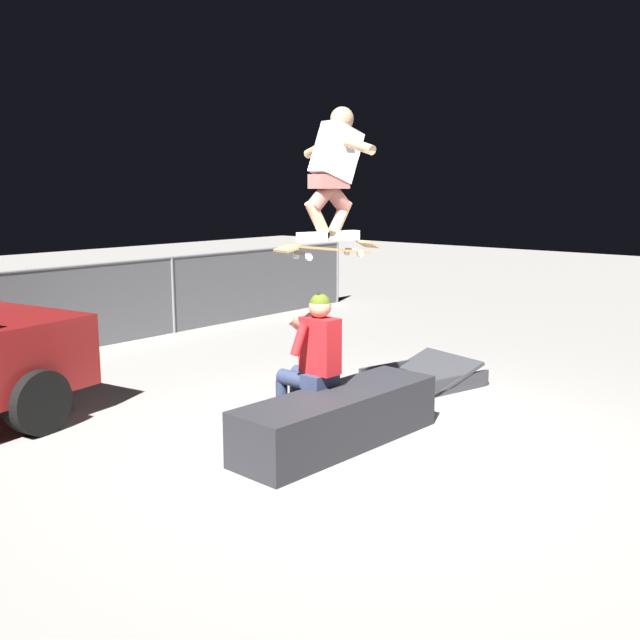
# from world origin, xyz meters

# --- Properties ---
(ground_plane) EXTENTS (40.00, 40.00, 0.00)m
(ground_plane) POSITION_xyz_m (0.00, 0.00, 0.00)
(ground_plane) COLOR gray
(ledge_box_main) EXTENTS (2.10, 0.69, 0.47)m
(ledge_box_main) POSITION_xyz_m (-0.19, 0.20, 0.23)
(ledge_box_main) COLOR #28282D
(ledge_box_main) RESTS_ON ground
(person_sitting_on_ledge) EXTENTS (0.59, 0.76, 1.30)m
(person_sitting_on_ledge) POSITION_xyz_m (-0.13, 0.56, 0.72)
(person_sitting_on_ledge) COLOR #2D3856
(person_sitting_on_ledge) RESTS_ON ground
(skateboard) EXTENTS (1.04, 0.40, 0.13)m
(skateboard) POSITION_xyz_m (-0.10, 0.38, 1.69)
(skateboard) COLOR #AD8451
(skater_airborne) EXTENTS (0.64, 0.88, 1.12)m
(skater_airborne) POSITION_xyz_m (-0.04, 0.37, 2.38)
(skater_airborne) COLOR white
(kicker_ramp) EXTENTS (1.24, 1.16, 0.38)m
(kicker_ramp) POSITION_xyz_m (1.95, 0.68, 0.06)
(kicker_ramp) COLOR #38383D
(kicker_ramp) RESTS_ON ground
(fence_back) EXTENTS (12.05, 0.05, 1.19)m
(fence_back) POSITION_xyz_m (0.00, 5.25, 0.64)
(fence_back) COLOR slate
(fence_back) RESTS_ON ground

